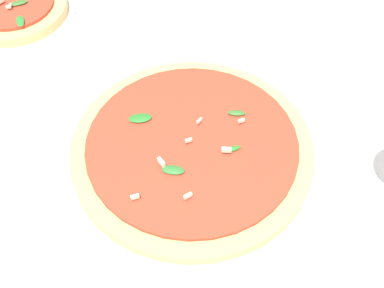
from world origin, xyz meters
The scene contains 4 objects.
ground_plane centered at (0.00, 0.00, 0.00)m, with size 6.00×6.00×0.00m, color white.
pizza_arugula_main centered at (-0.01, -0.02, 0.02)m, with size 0.36×0.36×0.05m.
pizza_personal_side centered at (0.01, -0.47, 0.02)m, with size 0.21×0.21×0.05m.
side_plate_white centered at (-0.38, -0.10, 0.01)m, with size 0.17×0.17×0.02m.
Camera 1 is at (0.25, 0.26, 0.52)m, focal length 42.00 mm.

